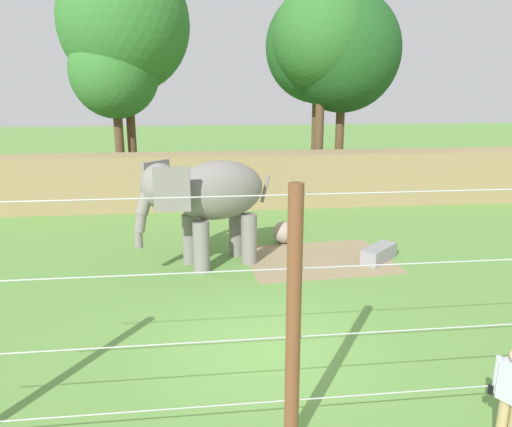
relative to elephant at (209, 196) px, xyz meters
name	(u,v)px	position (x,y,z in m)	size (l,w,h in m)	color
ground_plane	(267,347)	(1.00, -4.80, -2.04)	(120.00, 120.00, 0.00)	#609342
dirt_patch	(318,259)	(3.23, 0.10, -2.03)	(4.22, 3.20, 0.01)	#937F5B
embankment_wall	(229,180)	(1.00, 7.20, -0.89)	(36.00, 1.80, 2.29)	#997F56
elephant	(209,196)	(0.00, 0.00, 0.00)	(3.90, 2.58, 3.07)	gray
enrichment_ball	(284,232)	(2.47, 1.76, -1.67)	(0.73, 0.73, 0.73)	gray
cable_fence	(294,321)	(1.00, -7.45, -0.12)	(11.09, 0.21, 3.82)	brown
zookeeper	(512,398)	(3.88, -8.07, -1.11)	(0.40, 0.55, 1.67)	tan
feed_trough	(379,253)	(4.99, -0.23, -1.82)	(1.36, 1.33, 0.44)	gray
tree_far_left	(322,38)	(5.75, 10.60, 5.27)	(4.77, 4.77, 9.86)	brown
tree_left_of_centre	(318,47)	(5.92, 12.06, 4.96)	(5.36, 5.36, 9.83)	brown
tree_behind_wall	(115,72)	(-4.14, 11.25, 3.68)	(4.22, 4.22, 7.96)	brown
tree_right_of_centre	(343,52)	(6.96, 11.13, 4.66)	(5.63, 5.63, 9.67)	brown
tree_far_right	(124,24)	(-3.61, 11.82, 5.90)	(6.20, 6.20, 11.22)	brown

